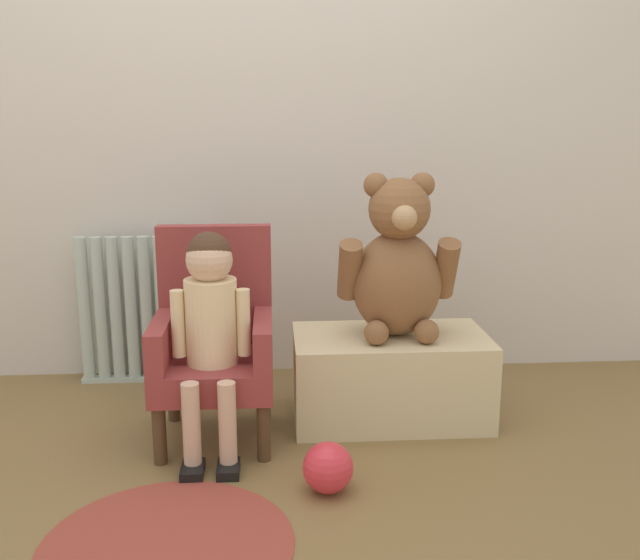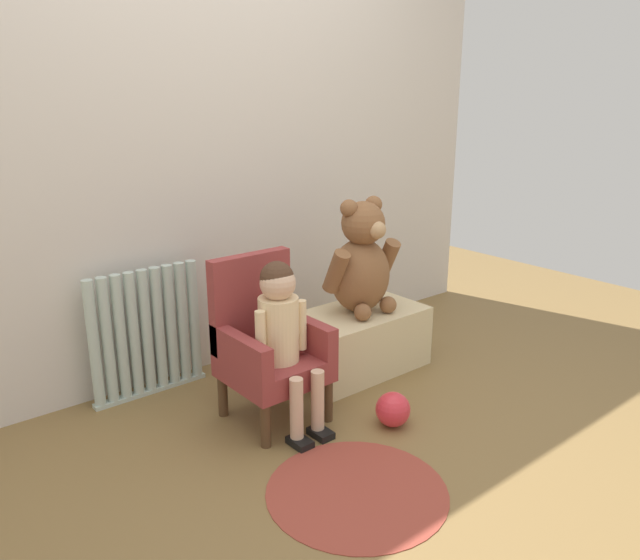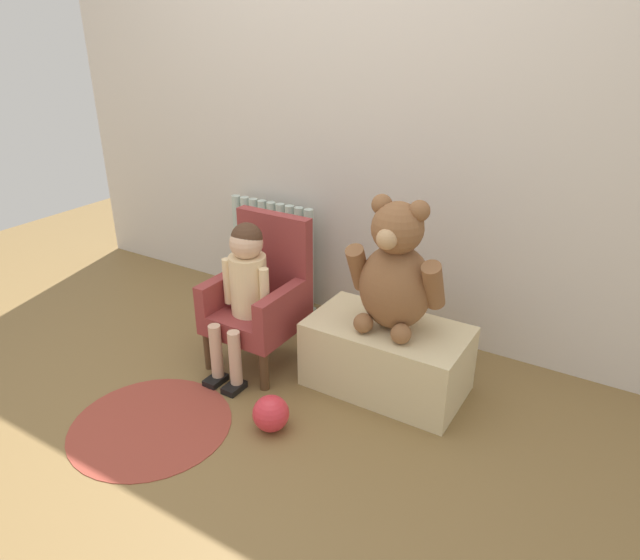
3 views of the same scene
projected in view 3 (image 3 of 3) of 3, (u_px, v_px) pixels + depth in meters
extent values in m
plane|color=brown|center=(203.00, 424.00, 2.37)|extent=(6.00, 6.00, 0.00)
cube|color=beige|center=(349.00, 93.00, 2.80)|extent=(3.80, 0.05, 2.40)
cylinder|color=#B3C6BC|center=(239.00, 244.00, 3.39)|extent=(0.05, 0.05, 0.59)
cylinder|color=#B3C6BC|center=(247.00, 246.00, 3.36)|extent=(0.05, 0.05, 0.59)
cylinder|color=#B3C6BC|center=(255.00, 248.00, 3.33)|extent=(0.05, 0.05, 0.59)
cylinder|color=#B3C6BC|center=(264.00, 250.00, 3.30)|extent=(0.05, 0.05, 0.59)
cylinder|color=#B3C6BC|center=(273.00, 252.00, 3.27)|extent=(0.05, 0.05, 0.59)
cylinder|color=#B3C6BC|center=(281.00, 254.00, 3.24)|extent=(0.05, 0.05, 0.59)
cylinder|color=#B3C6BC|center=(290.00, 256.00, 3.21)|extent=(0.05, 0.05, 0.59)
cylinder|color=#B3C6BC|center=(300.00, 258.00, 3.18)|extent=(0.05, 0.05, 0.59)
cylinder|color=#B3C6BC|center=(309.00, 261.00, 3.15)|extent=(0.05, 0.05, 0.59)
cube|color=#B3C6BC|center=(274.00, 300.00, 3.40)|extent=(0.56, 0.05, 0.02)
cube|color=maroon|center=(256.00, 318.00, 2.70)|extent=(0.39, 0.40, 0.10)
cube|color=maroon|center=(275.00, 255.00, 2.72)|extent=(0.39, 0.06, 0.42)
cube|color=maroon|center=(227.00, 287.00, 2.73)|extent=(0.06, 0.40, 0.14)
cube|color=maroon|center=(284.00, 304.00, 2.57)|extent=(0.06, 0.40, 0.14)
cylinder|color=#4C331E|center=(209.00, 350.00, 2.71)|extent=(0.04, 0.04, 0.19)
cylinder|color=#4C331E|center=(264.00, 371.00, 2.56)|extent=(0.04, 0.04, 0.19)
cylinder|color=#4C331E|center=(252.00, 322.00, 2.97)|extent=(0.04, 0.04, 0.19)
cylinder|color=#4C331E|center=(304.00, 339.00, 2.81)|extent=(0.04, 0.04, 0.19)
cylinder|color=beige|center=(249.00, 285.00, 2.59)|extent=(0.17, 0.17, 0.28)
sphere|color=#D8AD8E|center=(246.00, 243.00, 2.51)|extent=(0.15, 0.15, 0.15)
sphere|color=#472D1E|center=(247.00, 238.00, 2.50)|extent=(0.14, 0.14, 0.14)
cylinder|color=#D8AD8E|center=(216.00, 351.00, 2.59)|extent=(0.06, 0.06, 0.26)
cube|color=black|center=(216.00, 380.00, 2.63)|extent=(0.07, 0.11, 0.03)
cylinder|color=#D8AD8E|center=(235.00, 358.00, 2.53)|extent=(0.06, 0.06, 0.26)
cube|color=black|center=(234.00, 387.00, 2.58)|extent=(0.07, 0.11, 0.03)
cylinder|color=beige|center=(228.00, 281.00, 2.63)|extent=(0.04, 0.04, 0.22)
cylinder|color=beige|center=(265.00, 292.00, 2.53)|extent=(0.04, 0.04, 0.22)
cube|color=beige|center=(386.00, 357.00, 2.55)|extent=(0.70, 0.39, 0.32)
ellipsoid|color=brown|center=(395.00, 287.00, 2.41)|extent=(0.32, 0.27, 0.37)
sphere|color=brown|center=(398.00, 228.00, 2.28)|extent=(0.22, 0.22, 0.22)
sphere|color=tan|center=(387.00, 239.00, 2.21)|extent=(0.09, 0.09, 0.09)
sphere|color=brown|center=(382.00, 205.00, 2.30)|extent=(0.09, 0.09, 0.09)
sphere|color=brown|center=(419.00, 211.00, 2.22)|extent=(0.09, 0.09, 0.09)
cylinder|color=brown|center=(359.00, 268.00, 2.45)|extent=(0.08, 0.16, 0.23)
cylinder|color=brown|center=(433.00, 285.00, 2.29)|extent=(0.08, 0.16, 0.23)
sphere|color=brown|center=(363.00, 323.00, 2.42)|extent=(0.09, 0.09, 0.09)
sphere|color=brown|center=(401.00, 334.00, 2.33)|extent=(0.09, 0.09, 0.09)
cylinder|color=#953B2E|center=(151.00, 425.00, 2.36)|extent=(0.66, 0.66, 0.01)
sphere|color=red|center=(271.00, 413.00, 2.31)|extent=(0.15, 0.15, 0.15)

